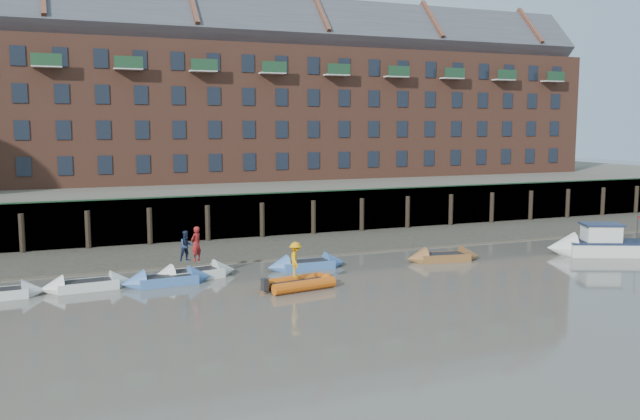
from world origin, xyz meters
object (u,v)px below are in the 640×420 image
rowboat_1 (88,285)px  rowboat_3 (194,274)px  rowboat_2 (167,280)px  person_rib_crew (296,260)px  person_rower_b (186,246)px  rib_tender (301,283)px  motor_launch (591,245)px  rowboat_6 (444,257)px  rowboat_4 (307,265)px  person_rower_a (196,244)px

rowboat_1 → rowboat_3: 5.47m
rowboat_2 → person_rib_crew: size_ratio=2.66×
person_rower_b → rib_tender: bearing=-55.8°
rowboat_3 → motor_launch: 24.87m
rowboat_2 → rowboat_6: (16.57, -0.13, 0.00)m
person_rib_crew → rowboat_4: bearing=-11.9°
rowboat_1 → motor_launch: size_ratio=0.71×
rowboat_4 → rowboat_6: 8.56m
rowboat_4 → person_rower_b: person_rower_b is taller
rowboat_3 → person_rower_b: bearing=133.2°
motor_launch → person_rower_b: size_ratio=3.96×
rowboat_4 → motor_launch: (18.18, -2.85, 0.42)m
rowboat_6 → person_rower_a: 14.98m
rowboat_3 → person_rib_crew: size_ratio=2.78×
person_rower_b → person_rib_crew: (4.64, -4.43, -0.27)m
rowboat_1 → rowboat_6: bearing=-5.9°
rowboat_2 → person_rower_a: (1.71, 0.89, 1.64)m
rib_tender → person_rower_b: (-4.91, 4.45, 1.48)m
rowboat_4 → person_rower_b: 7.01m
rowboat_3 → person_rower_a: 1.64m
rowboat_2 → rowboat_6: rowboat_6 is taller
rib_tender → person_rower_b: size_ratio=2.32×
rib_tender → person_rower_b: person_rower_b is taller
person_rower_b → rowboat_3: bearing=-50.9°
rowboat_6 → person_rower_a: person_rower_a is taller
rowboat_6 → rowboat_1: bearing=-172.7°
person_rower_b → person_rib_crew: 6.42m
rowboat_4 → rowboat_1: bearing=-177.5°
rowboat_4 → rib_tender: 4.67m
rowboat_2 → rowboat_4: size_ratio=1.01×
rowboat_4 → person_rower_b: size_ratio=2.85×
person_rower_a → rowboat_4: bearing=143.6°
rowboat_1 → rowboat_4: bearing=-2.1°
rowboat_2 → person_rower_b: bearing=37.7°
rib_tender → motor_launch: bearing=-5.9°
rowboat_2 → person_rib_crew: bearing=-33.4°
rowboat_6 → rib_tender: size_ratio=1.26×
rowboat_4 → person_rib_crew: 4.93m
rowboat_3 → rib_tender: size_ratio=1.30×
person_rower_a → person_rower_b: person_rower_a is taller
person_rower_b → rowboat_2: bearing=-152.1°
rowboat_1 → rib_tender: (10.05, -3.76, 0.05)m
rowboat_3 → rowboat_4: rowboat_3 is taller
rowboat_3 → motor_launch: bearing=-16.0°
person_rower_b → person_rib_crew: person_rower_b is taller
person_rower_b → rowboat_1: bearing=174.0°
rowboat_1 → rowboat_4: (11.98, 0.49, 0.01)m
rowboat_3 → rowboat_6: (15.02, -0.98, -0.01)m
rib_tender → person_rower_a: 6.35m
rowboat_4 → person_rower_a: (-6.36, -0.00, 1.64)m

